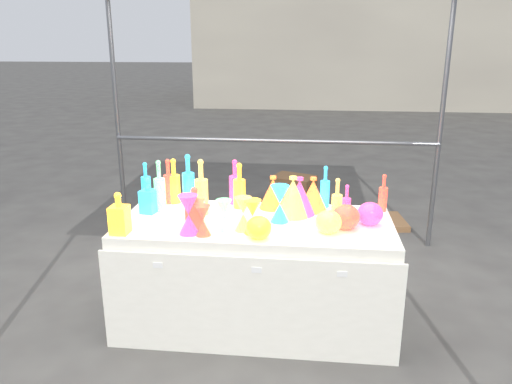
# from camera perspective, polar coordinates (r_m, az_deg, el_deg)

# --- Properties ---
(ground) EXTENTS (80.00, 80.00, 0.00)m
(ground) POSITION_cam_1_polar(r_m,az_deg,el_deg) (3.64, 0.00, -14.43)
(ground) COLOR #5F5D58
(ground) RESTS_ON ground
(display_table) EXTENTS (1.84, 0.83, 0.75)m
(display_table) POSITION_cam_1_polar(r_m,az_deg,el_deg) (3.46, -0.02, -9.21)
(display_table) COLOR white
(display_table) RESTS_ON ground
(background_building) EXTENTS (14.00, 6.00, 6.00)m
(background_building) POSITION_cam_1_polar(r_m,az_deg,el_deg) (17.51, 19.48, 19.76)
(background_building) COLOR beige
(background_building) RESTS_ON ground
(cardboard_box_closed) EXTENTS (0.57, 0.50, 0.34)m
(cardboard_box_closed) POSITION_cam_1_polar(r_m,az_deg,el_deg) (5.99, 4.31, 0.23)
(cardboard_box_closed) COLOR #8A613E
(cardboard_box_closed) RESTS_ON ground
(cardboard_box_flat) EXTENTS (0.75, 0.58, 0.06)m
(cardboard_box_flat) POSITION_cam_1_polar(r_m,az_deg,el_deg) (5.50, 13.04, -3.31)
(cardboard_box_flat) COLOR #8A613E
(cardboard_box_flat) RESTS_ON ground
(bottle_0) EXTENTS (0.10, 0.10, 0.33)m
(bottle_0) POSITION_cam_1_polar(r_m,az_deg,el_deg) (3.68, -9.35, 1.27)
(bottle_0) COLOR red
(bottle_0) RESTS_ON display_table
(bottle_1) EXTENTS (0.08, 0.08, 0.30)m
(bottle_1) POSITION_cam_1_polar(r_m,az_deg,el_deg) (3.75, -12.47, 1.12)
(bottle_1) COLOR green
(bottle_1) RESTS_ON display_table
(bottle_2) EXTENTS (0.08, 0.08, 0.33)m
(bottle_2) POSITION_cam_1_polar(r_m,az_deg,el_deg) (3.68, -9.97, 1.23)
(bottle_2) COLOR orange
(bottle_2) RESTS_ON display_table
(bottle_3) EXTENTS (0.09, 0.09, 0.33)m
(bottle_3) POSITION_cam_1_polar(r_m,az_deg,el_deg) (3.62, -2.43, 1.19)
(bottle_3) COLOR #1D50AC
(bottle_3) RESTS_ON display_table
(bottle_4) EXTENTS (0.11, 0.11, 0.39)m
(bottle_4) POSITION_cam_1_polar(r_m,az_deg,el_deg) (3.40, -6.27, 0.58)
(bottle_4) COLOR #127268
(bottle_4) RESTS_ON display_table
(bottle_5) EXTENTS (0.10, 0.10, 0.36)m
(bottle_5) POSITION_cam_1_polar(r_m,az_deg,el_deg) (3.52, -10.97, 0.73)
(bottle_5) COLOR #C92895
(bottle_5) RESTS_ON display_table
(bottle_6) EXTENTS (0.10, 0.10, 0.33)m
(bottle_6) POSITION_cam_1_polar(r_m,az_deg,el_deg) (3.52, -1.91, 0.75)
(bottle_6) COLOR red
(bottle_6) RESTS_ON display_table
(bottle_7) EXTENTS (0.10, 0.10, 0.38)m
(bottle_7) POSITION_cam_1_polar(r_m,az_deg,el_deg) (3.61, -7.73, 1.39)
(bottle_7) COLOR green
(bottle_7) RESTS_ON display_table
(decanter_0) EXTENTS (0.11, 0.11, 0.27)m
(decanter_0) POSITION_cam_1_polar(r_m,az_deg,el_deg) (3.17, -15.38, -2.33)
(decanter_0) COLOR red
(decanter_0) RESTS_ON display_table
(decanter_1) EXTENTS (0.13, 0.13, 0.28)m
(decanter_1) POSITION_cam_1_polar(r_m,az_deg,el_deg) (3.15, -6.98, -1.87)
(decanter_1) COLOR orange
(decanter_1) RESTS_ON display_table
(decanter_2) EXTENTS (0.12, 0.12, 0.25)m
(decanter_2) POSITION_cam_1_polar(r_m,az_deg,el_deg) (3.51, -12.22, -0.36)
(decanter_2) COLOR green
(decanter_2) RESTS_ON display_table
(hourglass_0) EXTENTS (0.11, 0.11, 0.19)m
(hourglass_0) POSITION_cam_1_polar(r_m,az_deg,el_deg) (3.06, -6.06, -3.26)
(hourglass_0) COLOR orange
(hourglass_0) RESTS_ON display_table
(hourglass_1) EXTENTS (0.17, 0.17, 0.25)m
(hourglass_1) POSITION_cam_1_polar(r_m,az_deg,el_deg) (3.09, -7.73, -2.58)
(hourglass_1) COLOR #1D50AC
(hourglass_1) RESTS_ON display_table
(hourglass_2) EXTENTS (0.13, 0.13, 0.22)m
(hourglass_2) POSITION_cam_1_polar(r_m,az_deg,el_deg) (3.12, -1.46, -2.52)
(hourglass_2) COLOR #127268
(hourglass_2) RESTS_ON display_table
(hourglass_3) EXTENTS (0.13, 0.13, 0.20)m
(hourglass_3) POSITION_cam_1_polar(r_m,az_deg,el_deg) (3.13, -3.68, -2.64)
(hourglass_3) COLOR #C92895
(hourglass_3) RESTS_ON display_table
(hourglass_4) EXTENTS (0.13, 0.13, 0.22)m
(hourglass_4) POSITION_cam_1_polar(r_m,az_deg,el_deg) (3.07, -0.40, -2.83)
(hourglass_4) COLOR red
(hourglass_4) RESTS_ON display_table
(hourglass_5) EXTENTS (0.15, 0.15, 0.25)m
(hourglass_5) POSITION_cam_1_polar(r_m,az_deg,el_deg) (3.26, 2.73, -1.35)
(hourglass_5) COLOR green
(hourglass_5) RESTS_ON display_table
(globe_0) EXTENTS (0.18, 0.18, 0.13)m
(globe_0) POSITION_cam_1_polar(r_m,az_deg,el_deg) (3.00, 0.32, -4.23)
(globe_0) COLOR red
(globe_0) RESTS_ON display_table
(globe_1) EXTENTS (0.18, 0.18, 0.13)m
(globe_1) POSITION_cam_1_polar(r_m,az_deg,el_deg) (3.12, 8.26, -3.55)
(globe_1) COLOR #127268
(globe_1) RESTS_ON display_table
(globe_2) EXTENTS (0.19, 0.19, 0.14)m
(globe_2) POSITION_cam_1_polar(r_m,az_deg,el_deg) (3.20, 10.22, -2.97)
(globe_2) COLOR orange
(globe_2) RESTS_ON display_table
(globe_3) EXTENTS (0.21, 0.21, 0.13)m
(globe_3) POSITION_cam_1_polar(r_m,az_deg,el_deg) (3.31, 12.90, -2.58)
(globe_3) COLOR #1D50AC
(globe_3) RESTS_ON display_table
(lampshade_0) EXTENTS (0.21, 0.21, 0.23)m
(lampshade_0) POSITION_cam_1_polar(r_m,az_deg,el_deg) (3.53, 1.96, -0.00)
(lampshade_0) COLOR yellow
(lampshade_0) RESTS_ON display_table
(lampshade_1) EXTENTS (0.26, 0.26, 0.24)m
(lampshade_1) POSITION_cam_1_polar(r_m,az_deg,el_deg) (3.50, 6.54, -0.22)
(lampshade_1) COLOR yellow
(lampshade_1) RESTS_ON display_table
(lampshade_2) EXTENTS (0.28, 0.28, 0.26)m
(lampshade_2) POSITION_cam_1_polar(r_m,az_deg,el_deg) (3.42, 4.98, -0.42)
(lampshade_2) COLOR #1D50AC
(lampshade_2) RESTS_ON display_table
(lampshade_3) EXTENTS (0.25, 0.25, 0.28)m
(lampshade_3) POSITION_cam_1_polar(r_m,az_deg,el_deg) (3.38, 4.23, -0.46)
(lampshade_3) COLOR #127268
(lampshade_3) RESTS_ON display_table
(bottle_8) EXTENTS (0.07, 0.07, 0.30)m
(bottle_8) POSITION_cam_1_polar(r_m,az_deg,el_deg) (3.58, 7.90, 0.63)
(bottle_8) COLOR green
(bottle_8) RESTS_ON display_table
(bottle_9) EXTENTS (0.07, 0.07, 0.27)m
(bottle_9) POSITION_cam_1_polar(r_m,az_deg,el_deg) (3.57, 14.34, -0.08)
(bottle_9) COLOR orange
(bottle_9) RESTS_ON display_table
(bottle_10) EXTENTS (0.06, 0.06, 0.26)m
(bottle_10) POSITION_cam_1_polar(r_m,az_deg,el_deg) (3.31, 10.28, -1.30)
(bottle_10) COLOR #1D50AC
(bottle_10) RESTS_ON display_table
(bottle_11) EXTENTS (0.08, 0.08, 0.31)m
(bottle_11) POSITION_cam_1_polar(r_m,az_deg,el_deg) (3.26, 9.23, -1.04)
(bottle_11) COLOR #127268
(bottle_11) RESTS_ON display_table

